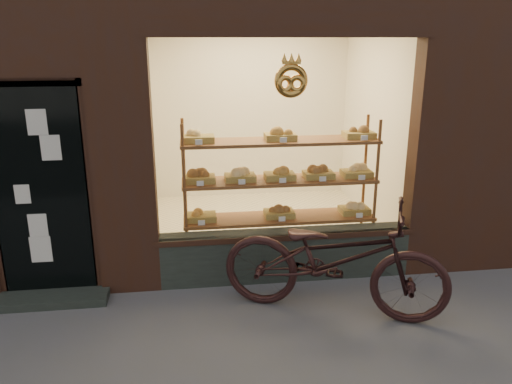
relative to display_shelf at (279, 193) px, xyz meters
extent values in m
cube|color=#28302C|center=(0.00, -0.42, -0.58)|extent=(2.70, 0.25, 0.55)
cube|color=black|center=(-2.45, -0.49, 0.25)|extent=(0.90, 0.04, 2.15)
cube|color=#28302C|center=(-2.45, -0.65, -0.81)|extent=(1.15, 0.35, 0.08)
torus|color=gold|center=(0.00, -0.53, 1.30)|extent=(0.33, 0.07, 0.33)
cube|color=brown|center=(0.00, 0.00, -0.80)|extent=(2.20, 0.45, 0.04)
cube|color=brown|center=(0.00, 0.00, -0.30)|extent=(2.20, 0.45, 0.03)
cube|color=brown|center=(0.00, 0.00, 0.15)|extent=(2.20, 0.45, 0.04)
cube|color=brown|center=(0.00, 0.00, 0.60)|extent=(2.20, 0.45, 0.04)
cylinder|color=brown|center=(-1.07, -0.19, 0.00)|extent=(0.04, 0.04, 1.70)
cylinder|color=brown|center=(1.07, -0.19, 0.00)|extent=(0.04, 0.04, 1.70)
cylinder|color=brown|center=(-1.07, 0.20, 0.00)|extent=(0.04, 0.04, 1.70)
cylinder|color=brown|center=(1.07, 0.20, 0.00)|extent=(0.04, 0.04, 1.70)
cube|color=olive|center=(-0.90, 0.00, -0.25)|extent=(0.34, 0.24, 0.07)
sphere|color=orange|center=(-0.90, 0.00, -0.17)|extent=(0.11, 0.11, 0.11)
cube|color=white|center=(-0.90, -0.18, -0.25)|extent=(0.07, 0.01, 0.05)
cube|color=olive|center=(0.00, 0.00, -0.25)|extent=(0.34, 0.24, 0.07)
sphere|color=brown|center=(0.00, 0.00, -0.17)|extent=(0.11, 0.11, 0.11)
cube|color=white|center=(0.00, -0.18, -0.25)|extent=(0.07, 0.01, 0.05)
cube|color=olive|center=(0.90, 0.00, -0.25)|extent=(0.34, 0.24, 0.07)
sphere|color=#EECE7C|center=(0.90, 0.00, -0.17)|extent=(0.11, 0.11, 0.11)
cube|color=white|center=(0.90, -0.18, -0.25)|extent=(0.08, 0.01, 0.05)
cube|color=olive|center=(-0.90, 0.00, 0.20)|extent=(0.34, 0.24, 0.07)
sphere|color=brown|center=(-0.90, 0.00, 0.28)|extent=(0.11, 0.11, 0.11)
cube|color=white|center=(-0.90, -0.18, 0.20)|extent=(0.07, 0.01, 0.06)
cube|color=olive|center=(-0.45, 0.00, 0.20)|extent=(0.34, 0.24, 0.07)
sphere|color=#EECE7C|center=(-0.45, 0.00, 0.28)|extent=(0.11, 0.11, 0.11)
cube|color=white|center=(-0.45, -0.18, 0.20)|extent=(0.07, 0.01, 0.06)
cube|color=olive|center=(0.00, 0.00, 0.20)|extent=(0.34, 0.24, 0.07)
sphere|color=orange|center=(0.00, 0.00, 0.28)|extent=(0.11, 0.11, 0.11)
cube|color=white|center=(0.00, -0.18, 0.20)|extent=(0.07, 0.01, 0.06)
cube|color=olive|center=(0.45, 0.00, 0.20)|extent=(0.34, 0.24, 0.07)
sphere|color=brown|center=(0.45, 0.00, 0.28)|extent=(0.11, 0.11, 0.11)
cube|color=white|center=(0.45, -0.18, 0.20)|extent=(0.07, 0.01, 0.06)
cube|color=olive|center=(0.90, 0.00, 0.20)|extent=(0.34, 0.24, 0.07)
sphere|color=#EECE7C|center=(0.90, 0.00, 0.28)|extent=(0.11, 0.11, 0.11)
cube|color=white|center=(0.90, -0.18, 0.20)|extent=(0.08, 0.01, 0.06)
cube|color=olive|center=(-0.90, 0.00, 0.65)|extent=(0.34, 0.24, 0.07)
sphere|color=#EECE7C|center=(-0.90, 0.00, 0.73)|extent=(0.11, 0.11, 0.11)
cube|color=white|center=(-0.90, -0.18, 0.65)|extent=(0.07, 0.01, 0.06)
cube|color=olive|center=(0.00, 0.00, 0.65)|extent=(0.34, 0.24, 0.07)
sphere|color=orange|center=(0.00, 0.00, 0.73)|extent=(0.11, 0.11, 0.11)
cube|color=white|center=(0.00, -0.18, 0.65)|extent=(0.07, 0.01, 0.06)
cube|color=olive|center=(0.90, 0.00, 0.65)|extent=(0.34, 0.24, 0.07)
sphere|color=brown|center=(0.90, 0.00, 0.73)|extent=(0.11, 0.11, 0.11)
cube|color=white|center=(0.90, -0.18, 0.65)|extent=(0.08, 0.01, 0.06)
imported|color=black|center=(0.31, -1.20, -0.30)|extent=(2.25, 1.49, 1.12)
camera|label=1|loc=(-0.99, -5.35, 1.69)|focal=35.00mm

